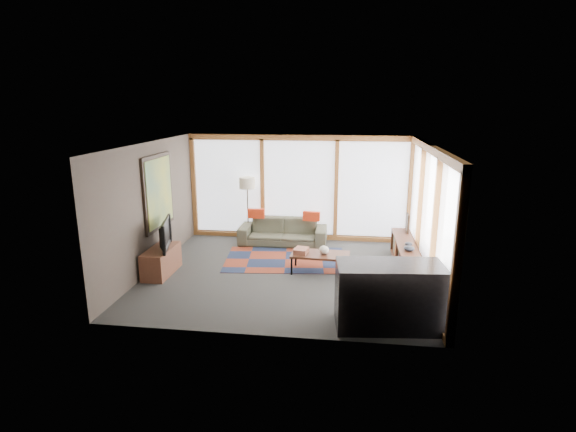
# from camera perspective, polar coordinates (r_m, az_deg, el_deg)

# --- Properties ---
(ground) EXTENTS (5.50, 5.50, 0.00)m
(ground) POSITION_cam_1_polar(r_m,az_deg,el_deg) (9.14, -0.34, -7.31)
(ground) COLOR #31312E
(ground) RESTS_ON ground
(room_envelope) EXTENTS (5.52, 5.02, 2.62)m
(room_envelope) POSITION_cam_1_polar(r_m,az_deg,el_deg) (9.19, 3.19, 2.81)
(room_envelope) COLOR #493C35
(room_envelope) RESTS_ON ground
(rug) EXTENTS (2.77, 1.94, 0.01)m
(rug) POSITION_cam_1_polar(r_m,az_deg,el_deg) (9.91, -0.31, -5.53)
(rug) COLOR maroon
(rug) RESTS_ON ground
(sofa) EXTENTS (2.11, 0.83, 0.61)m
(sofa) POSITION_cam_1_polar(r_m,az_deg,el_deg) (10.92, -0.64, -1.98)
(sofa) COLOR #373829
(sofa) RESTS_ON ground
(pillow_left) EXTENTS (0.42, 0.15, 0.23)m
(pillow_left) POSITION_cam_1_polar(r_m,az_deg,el_deg) (10.96, -4.07, 0.32)
(pillow_left) COLOR #B92E11
(pillow_left) RESTS_ON sofa
(pillow_right) EXTENTS (0.42, 0.17, 0.22)m
(pillow_right) POSITION_cam_1_polar(r_m,az_deg,el_deg) (10.69, 3.00, -0.03)
(pillow_right) COLOR #B92E11
(pillow_right) RESTS_ON sofa
(floor_lamp) EXTENTS (0.40, 0.40, 1.58)m
(floor_lamp) POSITION_cam_1_polar(r_m,az_deg,el_deg) (11.19, -5.13, 0.93)
(floor_lamp) COLOR #322718
(floor_lamp) RESTS_ON ground
(coffee_table) EXTENTS (1.20, 0.64, 0.39)m
(coffee_table) POSITION_cam_1_polar(r_m,az_deg,el_deg) (9.19, 4.11, -5.94)
(coffee_table) COLOR #381B11
(coffee_table) RESTS_ON ground
(book_stack) EXTENTS (0.30, 0.35, 0.11)m
(book_stack) POSITION_cam_1_polar(r_m,az_deg,el_deg) (9.11, 1.69, -4.44)
(book_stack) COLOR brown
(book_stack) RESTS_ON coffee_table
(vase) EXTENTS (0.20, 0.20, 0.17)m
(vase) POSITION_cam_1_polar(r_m,az_deg,el_deg) (9.07, 4.59, -4.32)
(vase) COLOR beige
(vase) RESTS_ON coffee_table
(bookshelf) EXTENTS (0.40, 2.20, 0.55)m
(bookshelf) POSITION_cam_1_polar(r_m,az_deg,el_deg) (9.71, 14.66, -4.77)
(bookshelf) COLOR #381B11
(bookshelf) RESTS_ON ground
(bowl_a) EXTENTS (0.24, 0.24, 0.10)m
(bowl_a) POSITION_cam_1_polar(r_m,az_deg,el_deg) (9.06, 15.12, -4.00)
(bowl_a) COLOR black
(bowl_a) RESTS_ON bookshelf
(bowl_b) EXTENTS (0.18, 0.18, 0.08)m
(bowl_b) POSITION_cam_1_polar(r_m,az_deg,el_deg) (9.38, 15.07, -3.45)
(bowl_b) COLOR black
(bowl_b) RESTS_ON bookshelf
(shelf_picture) EXTENTS (0.04, 0.32, 0.42)m
(shelf_picture) POSITION_cam_1_polar(r_m,az_deg,el_deg) (10.31, 14.91, -0.86)
(shelf_picture) COLOR black
(shelf_picture) RESTS_ON bookshelf
(tv_console) EXTENTS (0.44, 1.07, 0.53)m
(tv_console) POSITION_cam_1_polar(r_m,az_deg,el_deg) (9.40, -15.78, -5.52)
(tv_console) COLOR brown
(tv_console) RESTS_ON ground
(television) EXTENTS (0.39, 1.01, 0.58)m
(television) POSITION_cam_1_polar(r_m,az_deg,el_deg) (9.24, -15.77, -2.23)
(television) COLOR black
(television) RESTS_ON tv_console
(bar_counter) EXTENTS (1.66, 0.91, 1.01)m
(bar_counter) POSITION_cam_1_polar(r_m,az_deg,el_deg) (7.10, 12.71, -9.86)
(bar_counter) COLOR black
(bar_counter) RESTS_ON ground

